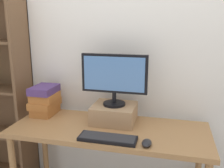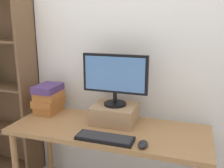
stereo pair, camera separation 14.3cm
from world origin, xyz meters
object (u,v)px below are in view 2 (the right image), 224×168
riser_box (115,113)px  computer_mouse (143,144)px  desk (109,137)px  computer_monitor (115,77)px  keyboard (105,138)px  bookshelf_unit (1,85)px  book_stack (49,99)px

riser_box → computer_mouse: riser_box is taller
desk → computer_mouse: computer_mouse is taller
computer_monitor → keyboard: 0.48m
bookshelf_unit → desk: bearing=-11.3°
computer_monitor → computer_mouse: bearing=-48.4°
desk → keyboard: size_ratio=3.75×
riser_box → keyboard: (0.03, -0.32, -0.06)m
keyboard → book_stack: bearing=152.2°
riser_box → computer_monitor: (-0.00, -0.00, 0.30)m
keyboard → book_stack: 0.75m
desk → computer_mouse: (0.31, -0.22, 0.10)m
bookshelf_unit → keyboard: bookshelf_unit is taller
book_stack → computer_mouse: bearing=-21.3°
computer_mouse → keyboard: bearing=176.9°
computer_monitor → computer_mouse: computer_monitor is taller
desk → keyboard: (0.04, -0.20, 0.09)m
keyboard → book_stack: size_ratio=1.48×
riser_box → book_stack: bearing=178.0°
keyboard → desk: bearing=102.3°
computer_monitor → book_stack: 0.67m
book_stack → bookshelf_unit: bearing=170.7°
computer_monitor → computer_mouse: (0.30, -0.34, -0.35)m
riser_box → keyboard: riser_box is taller
desk → riser_box: size_ratio=4.47×
riser_box → computer_monitor: bearing=-90.0°
computer_mouse → book_stack: book_stack is taller
computer_monitor → riser_box: bearing=90.0°
desk → computer_monitor: (0.01, 0.12, 0.45)m
computer_monitor → keyboard: size_ratio=1.29×
bookshelf_unit → riser_box: bookshelf_unit is taller
desk → keyboard: 0.23m
desk → computer_monitor: computer_monitor is taller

